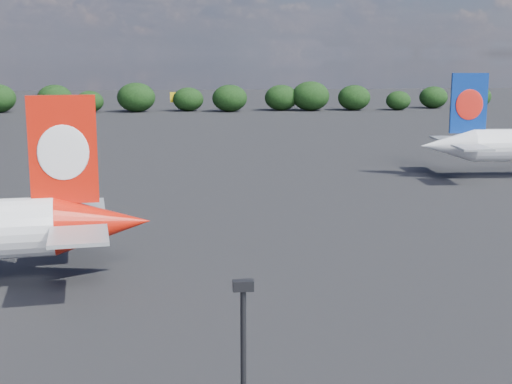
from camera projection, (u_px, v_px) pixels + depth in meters
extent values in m
plane|color=black|center=(92.00, 185.00, 92.05)|extent=(500.00, 500.00, 0.00)
cone|color=red|center=(103.00, 223.00, 52.68)|extent=(7.42, 5.14, 4.34)
cube|color=red|center=(63.00, 150.00, 51.03)|extent=(4.79, 1.00, 7.82)
ellipsoid|color=white|center=(63.00, 153.00, 50.81)|extent=(3.64, 0.61, 4.00)
ellipsoid|color=white|center=(63.00, 152.00, 51.31)|extent=(3.64, 0.61, 4.00)
cube|color=#9EA1A6|center=(79.00, 236.00, 47.65)|extent=(4.51, 5.64, 0.26)
cube|color=#9EA1A6|center=(79.00, 207.00, 56.78)|extent=(4.51, 5.64, 0.26)
cone|color=white|center=(447.00, 146.00, 96.30)|extent=(7.41, 4.91, 4.46)
cube|color=navy|center=(469.00, 103.00, 95.34)|extent=(4.92, 0.77, 8.02)
ellipsoid|color=red|center=(469.00, 105.00, 95.11)|extent=(3.75, 0.42, 4.10)
ellipsoid|color=red|center=(468.00, 104.00, 95.63)|extent=(3.75, 0.42, 4.10)
cube|color=#9EA1A6|center=(473.00, 148.00, 91.51)|extent=(4.35, 5.60, 0.27)
cube|color=#9EA1A6|center=(449.00, 139.00, 101.12)|extent=(4.35, 5.60, 0.27)
cube|color=black|center=(243.00, 285.00, 18.78)|extent=(0.55, 0.30, 0.28)
cube|color=#156922|center=(73.00, 102.00, 202.60)|extent=(6.00, 0.30, 2.60)
cylinder|color=#979BA0|center=(64.00, 110.00, 202.74)|extent=(0.20, 0.20, 2.00)
cylinder|color=#979BA0|center=(82.00, 110.00, 203.30)|extent=(0.20, 0.20, 2.00)
cube|color=yellow|center=(178.00, 97.00, 211.61)|extent=(5.00, 0.30, 3.00)
cylinder|color=#979BA0|center=(179.00, 106.00, 212.13)|extent=(0.30, 0.30, 2.50)
ellipsoid|color=black|center=(55.00, 98.00, 206.95)|extent=(10.27, 8.69, 7.90)
ellipsoid|color=black|center=(90.00, 102.00, 205.72)|extent=(8.06, 6.82, 6.20)
ellipsoid|color=black|center=(136.00, 97.00, 206.71)|extent=(11.06, 9.35, 8.50)
ellipsoid|color=black|center=(188.00, 99.00, 209.76)|extent=(9.06, 7.67, 6.97)
ellipsoid|color=black|center=(230.00, 98.00, 207.71)|extent=(10.24, 8.66, 7.87)
ellipsoid|color=black|center=(281.00, 98.00, 212.05)|extent=(9.94, 8.41, 7.65)
ellipsoid|color=black|center=(311.00, 96.00, 211.35)|extent=(11.31, 9.57, 8.70)
ellipsoid|color=black|center=(354.00, 98.00, 213.09)|extent=(9.83, 8.31, 7.56)
ellipsoid|color=black|center=(398.00, 101.00, 213.88)|extent=(7.49, 6.34, 5.76)
ellipsoid|color=black|center=(433.00, 97.00, 221.15)|extent=(8.83, 7.47, 6.79)
ellipsoid|color=black|center=(476.00, 97.00, 221.68)|extent=(9.16, 7.75, 7.04)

